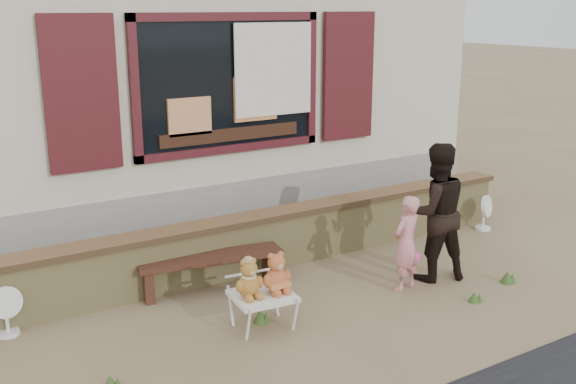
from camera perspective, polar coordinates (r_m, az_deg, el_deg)
ground at (r=7.25m, az=2.54°, el=-8.73°), size 80.00×80.00×0.00m
shopfront at (r=10.66m, az=-11.31°, el=9.95°), size 8.04×5.13×4.00m
brick_wall at (r=7.91m, az=-1.54°, el=-3.95°), size 7.10×0.36×0.67m
bench at (r=7.31m, az=-6.56°, el=-6.12°), size 1.60×0.60×0.40m
folding_chair at (r=6.44m, az=-2.17°, el=-8.88°), size 0.61×0.56×0.35m
teddy_bear_left at (r=6.30m, az=-3.36°, el=-7.23°), size 0.31×0.27×0.38m
teddy_bear_right at (r=6.40m, az=-1.04°, el=-6.74°), size 0.32×0.29×0.40m
child at (r=7.30m, az=9.96°, el=-4.31°), size 0.43×0.34×1.06m
adult at (r=7.60m, az=12.33°, el=-1.67°), size 0.89×0.78×1.55m
fan_left at (r=6.85m, az=-22.78°, el=-9.24°), size 0.31×0.21×0.49m
fan_right at (r=9.59m, az=16.27°, el=-1.67°), size 0.31×0.21×0.49m
grass_tufts at (r=7.19m, az=5.86°, el=-8.43°), size 4.53×1.56×0.14m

